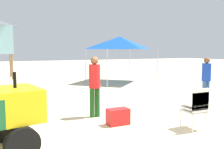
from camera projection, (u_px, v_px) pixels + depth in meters
ground at (116, 132)px, 5.78m from camera, size 80.00×80.00×0.00m
stacked_plastic_chairs at (196, 105)px, 5.87m from camera, size 0.48×0.48×1.02m
surfboard_pile at (15, 107)px, 7.80m from camera, size 2.39×0.59×0.24m
lifeguard_near_left at (206, 77)px, 8.88m from camera, size 0.32×0.32×1.65m
lifeguard_near_center at (95, 82)px, 7.02m from camera, size 0.32×0.32×1.73m
popup_canopy at (120, 43)px, 14.63m from camera, size 3.19×3.19×2.70m
cooler_box at (118, 117)px, 6.35m from camera, size 0.55×0.33×0.42m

